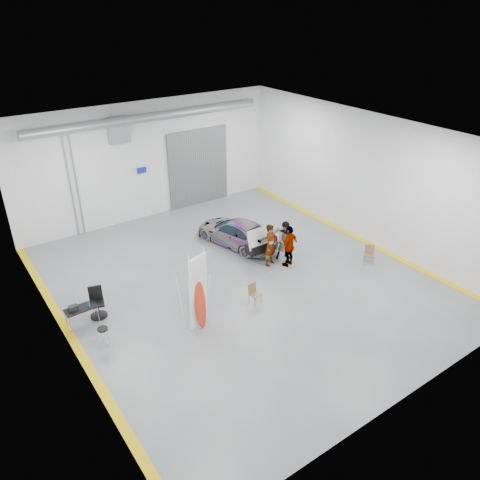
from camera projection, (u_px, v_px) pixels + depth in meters
ground at (240, 280)px, 19.32m from camera, size 16.00×16.00×0.00m
room_shell at (213, 170)px, 19.16m from camera, size 14.02×16.18×6.01m
sedan_car at (236, 232)px, 21.86m from camera, size 2.63×4.51×1.23m
person_a at (271, 245)px, 20.02m from camera, size 0.81×0.67×1.91m
person_b at (286, 241)px, 20.48m from camera, size 1.09×0.99×1.80m
person_c at (289, 246)px, 19.97m from camera, size 1.17×0.74×1.88m
surfboard_display at (198, 299)px, 15.97m from camera, size 0.84×0.40×3.05m
folding_chair_near at (255, 298)px, 17.75m from camera, size 0.42×0.43×0.81m
folding_chair_far at (369, 258)px, 20.40m from camera, size 0.55×0.62×0.83m
shop_stool at (104, 337)px, 15.53m from camera, size 0.37×0.37×0.73m
work_table at (79, 309)px, 16.39m from camera, size 1.12×0.59×0.90m
office_chair at (97, 304)px, 16.94m from camera, size 0.63×0.65×1.16m
trunk_lid at (261, 235)px, 20.22m from camera, size 1.43×0.87×0.04m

